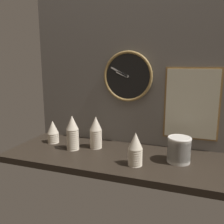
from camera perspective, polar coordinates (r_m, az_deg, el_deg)
name	(u,v)px	position (r cm, az deg, el deg)	size (l,w,h in cm)	color
ground_plane	(130,159)	(152.31, 4.38, -11.19)	(160.00, 56.00, 4.00)	black
wall_tiled_back	(141,70)	(166.31, 7.10, 9.99)	(160.00, 3.00, 105.00)	slate
cup_stack_center_right	(135,149)	(135.97, 5.63, -8.82)	(8.36, 8.36, 19.19)	beige
cup_stack_center_left	(96,132)	(162.40, -3.91, -4.86)	(8.36, 8.36, 21.95)	beige
cup_stack_far_left	(53,132)	(178.55, -14.03, -4.59)	(8.36, 8.36, 16.44)	beige
cup_stack_left	(72,133)	(160.94, -9.50, -4.90)	(8.36, 8.36, 23.32)	beige
bowl_stack_right	(179,149)	(145.18, 15.82, -8.59)	(13.78, 13.78, 15.21)	beige
wall_clock	(128,76)	(165.69, 3.81, 8.54)	(34.92, 2.70, 34.92)	black
menu_board	(191,104)	(162.27, 18.58, 1.83)	(34.93, 1.32, 47.40)	olive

